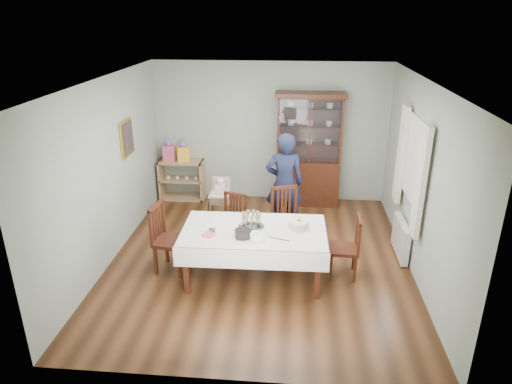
# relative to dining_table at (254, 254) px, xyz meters

# --- Properties ---
(floor) EXTENTS (5.00, 5.00, 0.00)m
(floor) POSITION_rel_dining_table_xyz_m (0.04, 0.53, -0.38)
(floor) COLOR #593319
(floor) RESTS_ON ground
(room_shell) EXTENTS (5.00, 5.00, 5.00)m
(room_shell) POSITION_rel_dining_table_xyz_m (0.04, 1.06, 1.32)
(room_shell) COLOR #9EAA99
(room_shell) RESTS_ON floor
(dining_table) EXTENTS (2.02, 1.18, 0.76)m
(dining_table) POSITION_rel_dining_table_xyz_m (0.00, 0.00, 0.00)
(dining_table) COLOR #432010
(dining_table) RESTS_ON floor
(china_cabinet) EXTENTS (1.30, 0.48, 2.18)m
(china_cabinet) POSITION_rel_dining_table_xyz_m (0.79, 2.79, 0.74)
(china_cabinet) COLOR #432010
(china_cabinet) RESTS_ON floor
(sideboard) EXTENTS (0.90, 0.38, 0.80)m
(sideboard) POSITION_rel_dining_table_xyz_m (-1.71, 2.81, 0.02)
(sideboard) COLOR tan
(sideboard) RESTS_ON floor
(picture_frame) EXTENTS (0.04, 0.48, 0.58)m
(picture_frame) POSITION_rel_dining_table_xyz_m (-2.18, 1.33, 1.27)
(picture_frame) COLOR gold
(picture_frame) RESTS_ON room_shell
(window) EXTENTS (0.04, 1.02, 1.22)m
(window) POSITION_rel_dining_table_xyz_m (2.26, 0.83, 1.17)
(window) COLOR white
(window) RESTS_ON room_shell
(curtain_left) EXTENTS (0.07, 0.30, 1.55)m
(curtain_left) POSITION_rel_dining_table_xyz_m (2.20, 0.21, 1.07)
(curtain_left) COLOR silver
(curtain_left) RESTS_ON room_shell
(curtain_right) EXTENTS (0.07, 0.30, 1.55)m
(curtain_right) POSITION_rel_dining_table_xyz_m (2.20, 1.45, 1.07)
(curtain_right) COLOR silver
(curtain_right) RESTS_ON room_shell
(radiator) EXTENTS (0.10, 0.80, 0.55)m
(radiator) POSITION_rel_dining_table_xyz_m (2.20, 0.83, -0.08)
(radiator) COLOR white
(radiator) RESTS_ON floor
(chair_far_left) EXTENTS (0.50, 0.50, 0.89)m
(chair_far_left) POSITION_rel_dining_table_xyz_m (-0.44, 0.84, -0.12)
(chair_far_left) COLOR #432010
(chair_far_left) RESTS_ON floor
(chair_far_right) EXTENTS (0.56, 0.56, 1.00)m
(chair_far_right) POSITION_rel_dining_table_xyz_m (0.43, 0.91, -0.09)
(chair_far_right) COLOR #432010
(chair_far_right) RESTS_ON floor
(chair_end_left) EXTENTS (0.53, 0.53, 1.02)m
(chair_end_left) POSITION_rel_dining_table_xyz_m (-1.22, 0.11, -0.08)
(chair_end_left) COLOR #432010
(chair_end_left) RESTS_ON floor
(chair_end_right) EXTENTS (0.43, 0.43, 0.92)m
(chair_end_right) POSITION_rel_dining_table_xyz_m (1.28, 0.18, -0.11)
(chair_end_right) COLOR #432010
(chair_end_right) RESTS_ON floor
(woman) EXTENTS (0.67, 0.48, 1.74)m
(woman) POSITION_rel_dining_table_xyz_m (0.37, 1.54, 0.49)
(woman) COLOR black
(woman) RESTS_ON floor
(high_chair) EXTENTS (0.44, 0.44, 0.94)m
(high_chair) POSITION_rel_dining_table_xyz_m (-0.71, 1.53, -0.02)
(high_chair) COLOR black
(high_chair) RESTS_ON floor
(champagne_tray) EXTENTS (0.36, 0.36, 0.22)m
(champagne_tray) POSITION_rel_dining_table_xyz_m (-0.04, 0.06, 0.45)
(champagne_tray) COLOR silver
(champagne_tray) RESTS_ON dining_table
(birthday_cake) EXTENTS (0.32, 0.32, 0.22)m
(birthday_cake) POSITION_rel_dining_table_xyz_m (0.61, 0.08, 0.43)
(birthday_cake) COLOR white
(birthday_cake) RESTS_ON dining_table
(plate_stack_dark) EXTENTS (0.26, 0.26, 0.11)m
(plate_stack_dark) POSITION_rel_dining_table_xyz_m (-0.12, -0.23, 0.43)
(plate_stack_dark) COLOR black
(plate_stack_dark) RESTS_ON dining_table
(plate_stack_white) EXTENTS (0.25, 0.25, 0.09)m
(plate_stack_white) POSITION_rel_dining_table_xyz_m (0.07, -0.27, 0.42)
(plate_stack_white) COLOR white
(plate_stack_white) RESTS_ON dining_table
(napkin_stack) EXTENTS (0.20, 0.20, 0.02)m
(napkin_stack) POSITION_rel_dining_table_xyz_m (-0.59, -0.22, 0.39)
(napkin_stack) COLOR #DB5075
(napkin_stack) RESTS_ON dining_table
(cutlery) EXTENTS (0.14, 0.17, 0.01)m
(cutlery) POSITION_rel_dining_table_xyz_m (-0.60, -0.08, 0.38)
(cutlery) COLOR silver
(cutlery) RESTS_ON dining_table
(cake_knife) EXTENTS (0.29, 0.12, 0.01)m
(cake_knife) POSITION_rel_dining_table_xyz_m (0.36, -0.26, 0.38)
(cake_knife) COLOR silver
(cake_knife) RESTS_ON dining_table
(gift_bag_pink) EXTENTS (0.24, 0.17, 0.42)m
(gift_bag_pink) POSITION_rel_dining_table_xyz_m (-1.93, 2.79, 0.60)
(gift_bag_pink) COLOR #DB5075
(gift_bag_pink) RESTS_ON sideboard
(gift_bag_orange) EXTENTS (0.27, 0.23, 0.42)m
(gift_bag_orange) POSITION_rel_dining_table_xyz_m (-1.65, 2.79, 0.60)
(gift_bag_orange) COLOR yellow
(gift_bag_orange) RESTS_ON sideboard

